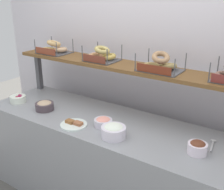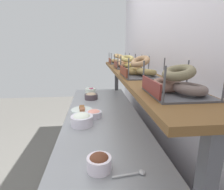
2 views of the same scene
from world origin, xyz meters
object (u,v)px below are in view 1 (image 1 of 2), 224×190
at_px(serving_plate_white, 74,124).
at_px(bowl_cream_cheese, 114,131).
at_px(bagel_basket_plain, 54,49).
at_px(bowl_beet_salad, 18,99).
at_px(bagel_basket_everything, 160,65).
at_px(bagel_basket_sesame, 102,56).
at_px(serving_spoon_near_plate, 213,143).
at_px(bowl_hummus, 45,106).
at_px(bowl_chocolate_spread, 197,147).
at_px(bowl_lox_spread, 103,122).

bearing_deg(serving_plate_white, bowl_cream_cheese, 3.83).
distance_m(serving_plate_white, bagel_basket_plain, 0.92).
relative_size(bowl_beet_salad, bagel_basket_plain, 0.50).
relative_size(bowl_cream_cheese, bagel_basket_everything, 0.56).
distance_m(bowl_cream_cheese, bagel_basket_plain, 1.18).
bearing_deg(bagel_basket_sesame, bowl_beet_salad, -151.49).
relative_size(serving_spoon_near_plate, bagel_basket_everything, 0.53).
bearing_deg(bowl_hummus, bowl_chocolate_spread, 2.25).
height_order(bowl_chocolate_spread, bowl_lox_spread, bowl_chocolate_spread).
xyz_separation_m(serving_plate_white, serving_spoon_near_plate, (1.01, 0.33, -0.00)).
xyz_separation_m(bowl_lox_spread, bagel_basket_sesame, (-0.26, 0.35, 0.44)).
xyz_separation_m(bowl_hummus, bagel_basket_sesame, (0.37, 0.38, 0.44)).
bearing_deg(bowl_beet_salad, serving_plate_white, -6.05).
xyz_separation_m(bagel_basket_sesame, bagel_basket_everything, (0.57, -0.02, 0.00)).
height_order(bowl_beet_salad, bagel_basket_sesame, bagel_basket_sesame).
distance_m(serving_plate_white, serving_spoon_near_plate, 1.06).
xyz_separation_m(bowl_hummus, bagel_basket_everything, (0.94, 0.37, 0.44)).
bearing_deg(bowl_cream_cheese, bagel_basket_everything, 71.73).
xyz_separation_m(bowl_lox_spread, bagel_basket_everything, (0.31, 0.34, 0.44)).
bearing_deg(serving_spoon_near_plate, bowl_chocolate_spread, -107.45).
bearing_deg(serving_plate_white, bowl_hummus, 167.65).
height_order(bagel_basket_plain, bagel_basket_sesame, same).
xyz_separation_m(bagel_basket_plain, bagel_basket_sesame, (0.58, 0.01, 0.00)).
distance_m(bowl_lox_spread, bagel_basket_plain, 1.01).
bearing_deg(bagel_basket_plain, bowl_lox_spread, -22.25).
distance_m(bowl_beet_salad, bowl_cream_cheese, 1.15).
bearing_deg(serving_plate_white, bowl_beet_salad, 173.95).
distance_m(serving_spoon_near_plate, bagel_basket_everything, 0.70).
xyz_separation_m(bowl_chocolate_spread, bagel_basket_everything, (-0.44, 0.31, 0.43)).
xyz_separation_m(serving_plate_white, bagel_basket_sesame, (-0.06, 0.48, 0.47)).
height_order(bagel_basket_plain, bagel_basket_everything, bagel_basket_everything).
relative_size(bowl_lox_spread, bagel_basket_everything, 0.44).
distance_m(bowl_hummus, bowl_beet_salad, 0.35).
bearing_deg(bowl_hummus, serving_plate_white, -12.35).
bearing_deg(bowl_hummus, bowl_cream_cheese, -4.97).
bearing_deg(bagel_basket_everything, bowl_beet_salad, -163.70).
bearing_deg(bagel_basket_plain, bagel_basket_everything, -0.42).
bearing_deg(bowl_hummus, bowl_beet_salad, -178.20).
distance_m(serving_plate_white, bagel_basket_everything, 0.83).
height_order(bowl_chocolate_spread, serving_plate_white, bowl_chocolate_spread).
bearing_deg(bowl_chocolate_spread, serving_spoon_near_plate, 72.55).
xyz_separation_m(bowl_chocolate_spread, bowl_hummus, (-1.38, -0.05, -0.01)).
relative_size(bagel_basket_plain, bagel_basket_sesame, 1.06).
height_order(bowl_lox_spread, bagel_basket_everything, bagel_basket_everything).
relative_size(bowl_lox_spread, bagel_basket_plain, 0.48).
height_order(bowl_chocolate_spread, bagel_basket_everything, bagel_basket_everything).
xyz_separation_m(bowl_lox_spread, bowl_beet_salad, (-0.98, -0.04, -0.00)).
bearing_deg(bowl_hummus, bowl_lox_spread, 2.87).
height_order(bowl_chocolate_spread, bowl_cream_cheese, bowl_cream_cheese).
bearing_deg(bagel_basket_everything, bowl_lox_spread, -132.72).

